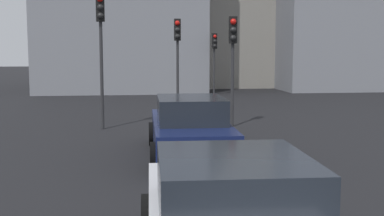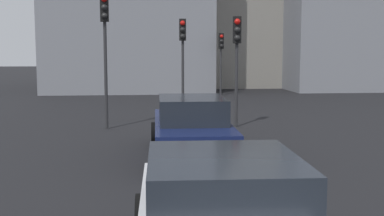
# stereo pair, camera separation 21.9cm
# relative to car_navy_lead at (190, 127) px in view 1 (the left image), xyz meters

# --- Properties ---
(car_navy_lead) EXTENTS (4.79, 2.08, 1.49)m
(car_navy_lead) POSITION_rel_car_navy_lead_xyz_m (0.00, 0.00, 0.00)
(car_navy_lead) COLOR #141E4C
(car_navy_lead) RESTS_ON ground_plane
(traffic_light_near_left) EXTENTS (0.33, 0.30, 3.76)m
(traffic_light_near_left) POSITION_rel_car_navy_lead_xyz_m (4.46, -1.97, 1.99)
(traffic_light_near_left) COLOR #2D2D30
(traffic_light_near_left) RESTS_ON ground_plane
(traffic_light_near_right) EXTENTS (0.32, 0.29, 3.62)m
(traffic_light_near_right) POSITION_rel_car_navy_lead_xyz_m (16.39, -3.32, 1.89)
(traffic_light_near_right) COLOR #2D2D30
(traffic_light_near_right) RESTS_ON ground_plane
(traffic_light_far_left) EXTENTS (0.32, 0.29, 4.46)m
(traffic_light_far_left) POSITION_rel_car_navy_lead_xyz_m (4.47, 2.42, 2.47)
(traffic_light_far_left) COLOR #2D2D30
(traffic_light_far_left) RESTS_ON ground_plane
(traffic_light_far_right) EXTENTS (0.32, 0.30, 3.93)m
(traffic_light_far_right) POSITION_rel_car_navy_lead_xyz_m (8.47, -0.45, 2.10)
(traffic_light_far_right) COLOR #2D2D30
(traffic_light_far_right) RESTS_ON ground_plane
(building_facade_center) EXTENTS (11.07, 6.11, 11.87)m
(building_facade_center) POSITION_rel_car_navy_lead_xyz_m (26.56, -5.87, 5.21)
(building_facade_center) COLOR gray
(building_facade_center) RESTS_ON ground_plane
(building_facade_right) EXTENTS (13.19, 10.53, 11.88)m
(building_facade_right) POSITION_rel_car_navy_lead_xyz_m (23.69, 2.13, 5.21)
(building_facade_right) COLOR gray
(building_facade_right) RESTS_ON ground_plane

